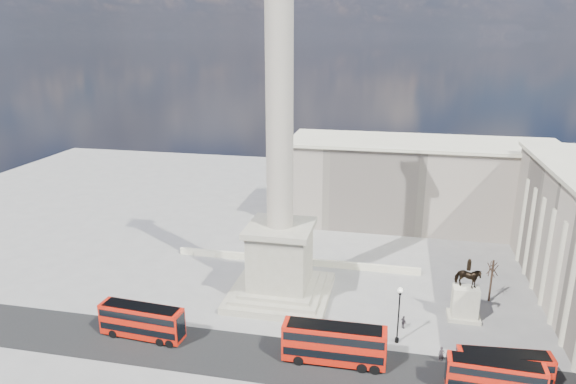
{
  "coord_description": "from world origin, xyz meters",
  "views": [
    {
      "loc": [
        14.84,
        -59.56,
        35.73
      ],
      "look_at": [
        1.79,
        1.85,
        16.64
      ],
      "focal_mm": 32.0,
      "sensor_mm": 36.0,
      "label": 1
    }
  ],
  "objects_px": {
    "nelsons_column": "(280,211)",
    "equestrian_statue": "(465,298)",
    "red_bus_a": "(142,321)",
    "pedestrian_standing": "(550,368)",
    "pedestrian_crossing": "(403,322)",
    "victorian_lamp": "(399,311)",
    "pedestrian_walking": "(441,355)",
    "red_bus_d": "(504,368)",
    "red_bus_b": "(335,344)",
    "red_bus_c": "(495,377)"
  },
  "relations": [
    {
      "from": "red_bus_b",
      "to": "pedestrian_crossing",
      "type": "height_order",
      "value": "red_bus_b"
    },
    {
      "from": "equestrian_statue",
      "to": "pedestrian_walking",
      "type": "bearing_deg",
      "value": -108.98
    },
    {
      "from": "equestrian_statue",
      "to": "red_bus_c",
      "type": "bearing_deg",
      "value": -84.8
    },
    {
      "from": "equestrian_statue",
      "to": "pedestrian_walking",
      "type": "distance_m",
      "value": 11.19
    },
    {
      "from": "pedestrian_walking",
      "to": "pedestrian_crossing",
      "type": "distance_m",
      "value": 7.6
    },
    {
      "from": "victorian_lamp",
      "to": "red_bus_c",
      "type": "bearing_deg",
      "value": -37.45
    },
    {
      "from": "nelsons_column",
      "to": "pedestrian_crossing",
      "type": "height_order",
      "value": "nelsons_column"
    },
    {
      "from": "pedestrian_walking",
      "to": "pedestrian_crossing",
      "type": "height_order",
      "value": "pedestrian_walking"
    },
    {
      "from": "red_bus_b",
      "to": "pedestrian_standing",
      "type": "xyz_separation_m",
      "value": [
        23.48,
        2.67,
        -1.59
      ]
    },
    {
      "from": "pedestrian_walking",
      "to": "victorian_lamp",
      "type": "bearing_deg",
      "value": 145.55
    },
    {
      "from": "red_bus_a",
      "to": "red_bus_c",
      "type": "xyz_separation_m",
      "value": [
        40.62,
        -2.19,
        -0.2
      ]
    },
    {
      "from": "nelsons_column",
      "to": "red_bus_d",
      "type": "xyz_separation_m",
      "value": [
        27.61,
        -14.3,
        -10.86
      ]
    },
    {
      "from": "pedestrian_standing",
      "to": "pedestrian_crossing",
      "type": "relative_size",
      "value": 1.03
    },
    {
      "from": "pedestrian_crossing",
      "to": "red_bus_b",
      "type": "bearing_deg",
      "value": 99.43
    },
    {
      "from": "nelsons_column",
      "to": "red_bus_c",
      "type": "xyz_separation_m",
      "value": [
        26.42,
        -16.13,
        -10.86
      ]
    },
    {
      "from": "nelsons_column",
      "to": "pedestrian_crossing",
      "type": "bearing_deg",
      "value": -16.64
    },
    {
      "from": "red_bus_b",
      "to": "pedestrian_walking",
      "type": "height_order",
      "value": "red_bus_b"
    },
    {
      "from": "red_bus_d",
      "to": "pedestrian_standing",
      "type": "bearing_deg",
      "value": 22.57
    },
    {
      "from": "victorian_lamp",
      "to": "equestrian_statue",
      "type": "xyz_separation_m",
      "value": [
        8.56,
        7.45,
        -1.34
      ]
    },
    {
      "from": "red_bus_b",
      "to": "red_bus_c",
      "type": "height_order",
      "value": "red_bus_b"
    },
    {
      "from": "nelsons_column",
      "to": "victorian_lamp",
      "type": "height_order",
      "value": "nelsons_column"
    },
    {
      "from": "nelsons_column",
      "to": "red_bus_c",
      "type": "relative_size",
      "value": 5.11
    },
    {
      "from": "red_bus_a",
      "to": "pedestrian_standing",
      "type": "bearing_deg",
      "value": 7.01
    },
    {
      "from": "nelsons_column",
      "to": "red_bus_d",
      "type": "distance_m",
      "value": 32.93
    },
    {
      "from": "victorian_lamp",
      "to": "equestrian_statue",
      "type": "distance_m",
      "value": 11.43
    },
    {
      "from": "nelsons_column",
      "to": "equestrian_statue",
      "type": "bearing_deg",
      "value": -2.46
    },
    {
      "from": "nelsons_column",
      "to": "pedestrian_crossing",
      "type": "distance_m",
      "value": 21.67
    },
    {
      "from": "red_bus_a",
      "to": "red_bus_c",
      "type": "bearing_deg",
      "value": 0.96
    },
    {
      "from": "victorian_lamp",
      "to": "pedestrian_crossing",
      "type": "height_order",
      "value": "victorian_lamp"
    },
    {
      "from": "red_bus_d",
      "to": "pedestrian_crossing",
      "type": "height_order",
      "value": "red_bus_d"
    },
    {
      "from": "nelsons_column",
      "to": "red_bus_a",
      "type": "bearing_deg",
      "value": -135.52
    },
    {
      "from": "nelsons_column",
      "to": "victorian_lamp",
      "type": "xyz_separation_m",
      "value": [
        16.49,
        -8.53,
        -8.59
      ]
    },
    {
      "from": "pedestrian_walking",
      "to": "pedestrian_standing",
      "type": "distance_m",
      "value": 11.53
    },
    {
      "from": "red_bus_d",
      "to": "equestrian_statue",
      "type": "distance_m",
      "value": 13.5
    },
    {
      "from": "nelsons_column",
      "to": "red_bus_a",
      "type": "distance_m",
      "value": 22.58
    },
    {
      "from": "red_bus_b",
      "to": "equestrian_statue",
      "type": "height_order",
      "value": "equestrian_statue"
    },
    {
      "from": "pedestrian_standing",
      "to": "red_bus_a",
      "type": "bearing_deg",
      "value": -32.63
    },
    {
      "from": "victorian_lamp",
      "to": "red_bus_d",
      "type": "bearing_deg",
      "value": -27.42
    },
    {
      "from": "victorian_lamp",
      "to": "pedestrian_walking",
      "type": "distance_m",
      "value": 6.71
    },
    {
      "from": "red_bus_c",
      "to": "red_bus_a",
      "type": "bearing_deg",
      "value": 178.52
    },
    {
      "from": "red_bus_a",
      "to": "pedestrian_standing",
      "type": "relative_size",
      "value": 6.02
    },
    {
      "from": "equestrian_statue",
      "to": "pedestrian_crossing",
      "type": "distance_m",
      "value": 9.05
    },
    {
      "from": "red_bus_a",
      "to": "pedestrian_standing",
      "type": "distance_m",
      "value": 47.28
    },
    {
      "from": "nelsons_column",
      "to": "victorian_lamp",
      "type": "relative_size",
      "value": 6.78
    },
    {
      "from": "red_bus_c",
      "to": "equestrian_statue",
      "type": "distance_m",
      "value": 15.15
    },
    {
      "from": "equestrian_statue",
      "to": "pedestrian_crossing",
      "type": "xyz_separation_m",
      "value": [
        -7.79,
        -4.08,
        -2.12
      ]
    },
    {
      "from": "equestrian_statue",
      "to": "pedestrian_standing",
      "type": "distance_m",
      "value": 13.28
    },
    {
      "from": "red_bus_b",
      "to": "pedestrian_standing",
      "type": "distance_m",
      "value": 23.68
    },
    {
      "from": "victorian_lamp",
      "to": "pedestrian_crossing",
      "type": "bearing_deg",
      "value": 77.1
    },
    {
      "from": "red_bus_c",
      "to": "red_bus_d",
      "type": "xyz_separation_m",
      "value": [
        1.19,
        1.83,
        -0.0
      ]
    }
  ]
}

